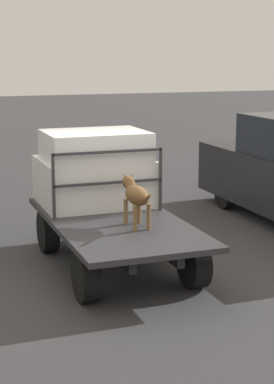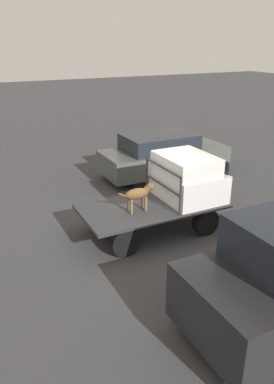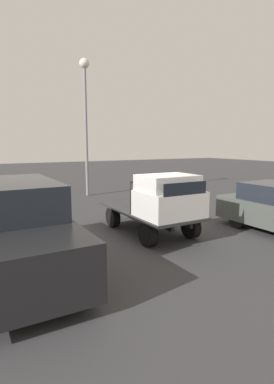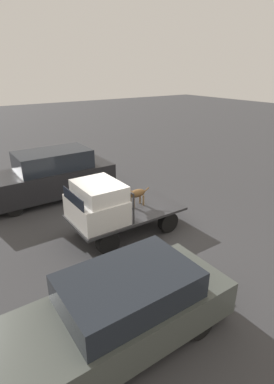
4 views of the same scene
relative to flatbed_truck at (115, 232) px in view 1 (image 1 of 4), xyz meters
The scene contains 5 objects.
ground_plane 0.55m from the flatbed_truck, ahead, with size 80.00×80.00×0.00m, color #38383A.
flatbed_truck is the anchor object (origin of this frame).
truck_cab 1.29m from the flatbed_truck, ahead, with size 1.44×1.71×1.18m.
truck_headboard 0.88m from the flatbed_truck, ahead, with size 0.04×1.71×0.97m.
dog 0.81m from the flatbed_truck, 161.04° to the right, with size 0.99×0.27×0.70m.
Camera 1 is at (-8.65, 2.82, 3.12)m, focal length 60.00 mm.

